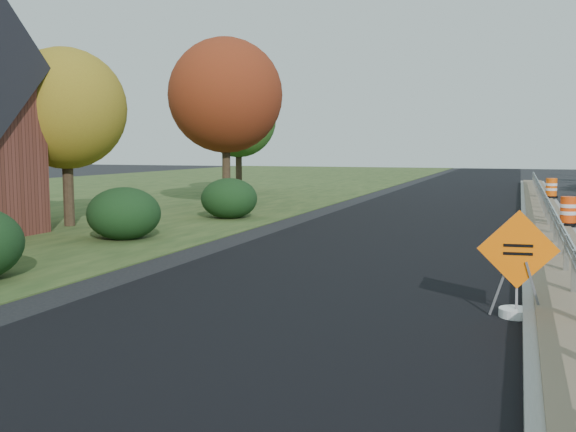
% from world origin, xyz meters
% --- Properties ---
extents(ground, '(140.00, 140.00, 0.00)m').
position_xyz_m(ground, '(0.00, 0.00, 0.00)').
color(ground, black).
rests_on(ground, ground).
extents(grass_verge_near, '(30.00, 120.00, 0.03)m').
position_xyz_m(grass_verge_near, '(-24.00, 10.00, 0.01)').
color(grass_verge_near, '#2B431C').
rests_on(grass_verge_near, ground).
extents(milled_overlay, '(7.20, 120.00, 0.01)m').
position_xyz_m(milled_overlay, '(-4.40, 10.00, 0.01)').
color(milled_overlay, black).
rests_on(milled_overlay, ground).
extents(median, '(1.60, 55.00, 0.23)m').
position_xyz_m(median, '(0.00, 8.00, 0.11)').
color(median, gray).
rests_on(median, ground).
extents(guardrail, '(0.10, 46.15, 0.72)m').
position_xyz_m(guardrail, '(0.00, 9.00, 0.73)').
color(guardrail, silver).
rests_on(guardrail, median).
extents(hedge_mid, '(2.09, 2.09, 1.52)m').
position_xyz_m(hedge_mid, '(-11.50, 0.00, 0.76)').
color(hedge_mid, black).
rests_on(hedge_mid, ground).
extents(hedge_north, '(2.09, 2.09, 1.52)m').
position_xyz_m(hedge_north, '(-11.00, 6.00, 0.76)').
color(hedge_north, black).
rests_on(hedge_north, ground).
extents(tree_near_yellow, '(3.96, 3.96, 5.88)m').
position_xyz_m(tree_near_yellow, '(-15.00, 2.00, 3.89)').
color(tree_near_yellow, '#473523').
rests_on(tree_near_yellow, ground).
extents(tree_near_red, '(4.95, 4.95, 7.35)m').
position_xyz_m(tree_near_red, '(-13.00, 10.00, 4.86)').
color(tree_near_red, '#473523').
rests_on(tree_near_red, ground).
extents(tree_near_back, '(4.29, 4.29, 6.37)m').
position_xyz_m(tree_near_back, '(-16.00, 18.00, 4.21)').
color(tree_near_back, '#473523').
rests_on(tree_near_back, ground).
extents(caution_sign, '(1.21, 0.51, 1.68)m').
position_xyz_m(caution_sign, '(-0.90, -5.19, 0.43)').
color(caution_sign, white).
rests_on(caution_sign, ground).
extents(barrel_median_mid, '(0.60, 0.60, 0.89)m').
position_xyz_m(barrel_median_mid, '(0.55, 6.05, 0.65)').
color(barrel_median_mid, black).
rests_on(barrel_median_mid, median).
extents(barrel_median_far, '(0.64, 0.64, 0.94)m').
position_xyz_m(barrel_median_far, '(0.55, 17.75, 0.68)').
color(barrel_median_far, black).
rests_on(barrel_median_far, median).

